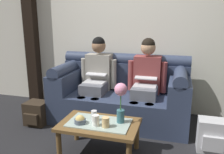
% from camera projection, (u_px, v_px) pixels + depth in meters
% --- Properties ---
extents(back_wall_patterned, '(6.00, 0.12, 2.90)m').
position_uv_depth(back_wall_patterned, '(129.00, 21.00, 3.72)').
color(back_wall_patterned, silver).
rests_on(back_wall_patterned, ground_plane).
extents(timber_pillar, '(0.20, 0.20, 2.90)m').
position_uv_depth(timber_pillar, '(31.00, 20.00, 4.06)').
color(timber_pillar, black).
rests_on(timber_pillar, ground_plane).
extents(couch, '(1.94, 0.88, 0.96)m').
position_uv_depth(couch, '(121.00, 95.00, 3.48)').
color(couch, '#2D3851').
rests_on(couch, ground_plane).
extents(person_left, '(0.56, 0.67, 1.22)m').
position_uv_depth(person_left, '(97.00, 75.00, 3.51)').
color(person_left, '#595B66').
rests_on(person_left, ground_plane).
extents(person_right, '(0.56, 0.67, 1.22)m').
position_uv_depth(person_right, '(146.00, 78.00, 3.31)').
color(person_right, '#595B66').
rests_on(person_right, ground_plane).
extents(coffee_table, '(0.86, 0.54, 0.38)m').
position_uv_depth(coffee_table, '(99.00, 127.00, 2.57)').
color(coffee_table, brown).
rests_on(coffee_table, ground_plane).
extents(flower_vase, '(0.14, 0.14, 0.44)m').
position_uv_depth(flower_vase, '(121.00, 97.00, 2.49)').
color(flower_vase, '#336672').
rests_on(flower_vase, coffee_table).
extents(snack_bowl, '(0.13, 0.13, 0.10)m').
position_uv_depth(snack_bowl, '(80.00, 120.00, 2.52)').
color(snack_bowl, '#4C5666').
rests_on(snack_bowl, coffee_table).
extents(cup_near_left, '(0.06, 0.06, 0.12)m').
position_uv_depth(cup_near_left, '(94.00, 116.00, 2.58)').
color(cup_near_left, silver).
rests_on(cup_near_left, coffee_table).
extents(cup_near_right, '(0.08, 0.08, 0.12)m').
position_uv_depth(cup_near_right, '(96.00, 120.00, 2.46)').
color(cup_near_right, white).
rests_on(cup_near_right, coffee_table).
extents(cup_far_center, '(0.08, 0.08, 0.11)m').
position_uv_depth(cup_far_center, '(106.00, 122.00, 2.43)').
color(cup_far_center, '#DBB77A').
rests_on(cup_far_center, coffee_table).
extents(backpack_left, '(0.30, 0.31, 0.33)m').
position_uv_depth(backpack_left, '(37.00, 113.00, 3.36)').
color(backpack_left, '#2D2319').
rests_on(backpack_left, ground_plane).
extents(backpack_right, '(0.32, 0.26, 0.38)m').
position_uv_depth(backpack_right, '(212.00, 136.00, 2.65)').
color(backpack_right, '#B7B7BC').
rests_on(backpack_right, ground_plane).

